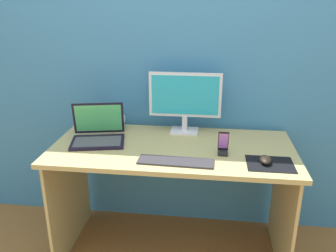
{
  "coord_description": "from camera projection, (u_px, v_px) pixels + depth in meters",
  "views": [
    {
      "loc": [
        0.21,
        -1.91,
        1.59
      ],
      "look_at": [
        -0.02,
        -0.02,
        0.89
      ],
      "focal_mm": 37.14,
      "sensor_mm": 36.0,
      "label": 1
    }
  ],
  "objects": [
    {
      "name": "fishbowl",
      "position": [
        115.0,
        119.0,
        2.36
      ],
      "size": [
        0.14,
        0.14,
        0.14
      ],
      "primitive_type": "sphere",
      "color": "silver",
      "rests_on": "desk"
    },
    {
      "name": "mouse",
      "position": [
        265.0,
        160.0,
        1.87
      ],
      "size": [
        0.06,
        0.1,
        0.04
      ],
      "primitive_type": "ellipsoid",
      "rotation": [
        0.0,
        0.0,
        -0.04
      ],
      "color": "black",
      "rests_on": "mousepad"
    },
    {
      "name": "phone_in_dock",
      "position": [
        223.0,
        146.0,
        1.97
      ],
      "size": [
        0.06,
        0.06,
        0.14
      ],
      "color": "black",
      "rests_on": "desk"
    },
    {
      "name": "laptop",
      "position": [
        98.0,
        134.0,
        2.15
      ],
      "size": [
        0.37,
        0.32,
        0.23
      ],
      "color": "black",
      "rests_on": "desk"
    },
    {
      "name": "monitor",
      "position": [
        185.0,
        99.0,
        2.24
      ],
      "size": [
        0.47,
        0.14,
        0.4
      ],
      "color": "silver",
      "rests_on": "desk"
    },
    {
      "name": "keyboard_external",
      "position": [
        176.0,
        162.0,
        1.88
      ],
      "size": [
        0.42,
        0.13,
        0.01
      ],
      "primitive_type": "cube",
      "rotation": [
        0.0,
        0.0,
        -0.03
      ],
      "color": "#2F2B2E",
      "rests_on": "desk"
    },
    {
      "name": "mousepad",
      "position": [
        270.0,
        164.0,
        1.86
      ],
      "size": [
        0.25,
        0.2,
        0.0
      ],
      "primitive_type": "cube",
      "color": "black",
      "rests_on": "desk"
    },
    {
      "name": "desk",
      "position": [
        172.0,
        169.0,
        2.15
      ],
      "size": [
        1.45,
        0.68,
        0.76
      ],
      "color": "tan",
      "rests_on": "ground_plane"
    },
    {
      "name": "wall_back",
      "position": [
        179.0,
        54.0,
        2.29
      ],
      "size": [
        6.0,
        0.04,
        2.5
      ],
      "primitive_type": "cube",
      "color": "teal",
      "rests_on": "ground_plane"
    },
    {
      "name": "ground_plane",
      "position": [
        172.0,
        249.0,
        2.35
      ],
      "size": [
        8.0,
        8.0,
        0.0
      ],
      "primitive_type": "plane",
      "color": "brown"
    }
  ]
}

